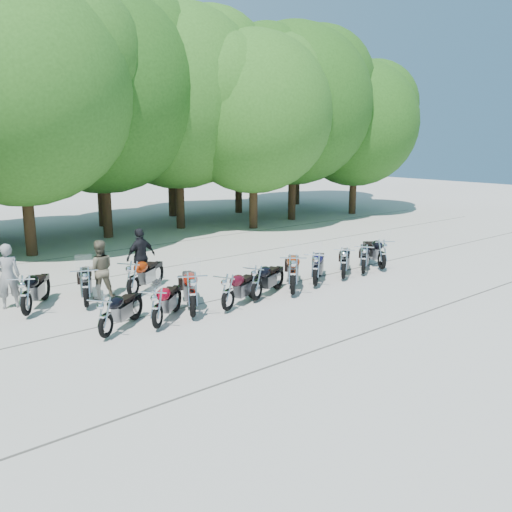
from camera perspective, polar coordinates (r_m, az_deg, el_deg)
ground at (r=15.52m, az=3.55°, el=-4.88°), size 90.00×90.00×0.00m
tree_3 at (r=23.07m, az=-23.81°, el=15.61°), size 8.70×8.70×10.67m
tree_4 at (r=26.26m, az=-16.10°, el=16.31°), size 9.13×9.13×11.20m
tree_5 at (r=28.26m, az=-8.31°, el=16.19°), size 9.04×9.04×11.10m
tree_6 at (r=27.98m, az=-0.29°, el=14.80°), size 8.00×8.00×9.82m
tree_7 at (r=31.15m, az=3.93°, el=15.57°), size 8.79×8.79×10.79m
tree_8 at (r=34.08m, az=10.42°, el=13.57°), size 7.53×7.53×9.25m
tree_12 at (r=29.80m, az=-16.42°, el=13.99°), size 7.88×7.88×9.67m
tree_13 at (r=32.95m, az=-9.11°, el=14.66°), size 8.31×8.31×10.20m
tree_14 at (r=34.05m, az=-1.90°, el=14.36°), size 8.02×8.02×9.84m
tree_15 at (r=38.70m, az=4.43°, el=15.85°), size 9.67×9.67×11.86m
motorcycle_0 at (r=12.98m, az=-15.58°, el=-6.10°), size 2.03×1.72×1.16m
motorcycle_1 at (r=13.31m, az=-10.37°, el=-5.32°), size 1.99×1.88×1.19m
motorcycle_2 at (r=13.94m, az=-6.74°, el=-3.92°), size 1.87×2.55×1.41m
motorcycle_3 at (r=14.44m, az=-2.98°, el=-3.74°), size 2.18×1.42×1.19m
motorcycle_4 at (r=15.33m, az=0.07°, el=-2.74°), size 2.20×1.48×1.20m
motorcycle_5 at (r=15.86m, az=3.91°, el=-1.83°), size 2.31×2.36×1.43m
motorcycle_6 at (r=16.88m, az=6.31°, el=-1.26°), size 2.21×1.97×1.29m
motorcycle_7 at (r=17.90m, az=9.24°, el=-0.64°), size 2.15×1.90×1.25m
motorcycle_8 at (r=18.68m, az=11.29°, el=-0.24°), size 2.10×1.80×1.21m
motorcycle_9 at (r=19.43m, az=13.14°, el=0.26°), size 1.80×2.27×1.28m
motorcycle_10 at (r=15.20m, az=-23.10°, el=-3.73°), size 1.84×2.26×1.28m
motorcycle_11 at (r=15.37m, az=-17.52°, el=-3.03°), size 1.59×2.45×1.33m
motorcycle_12 at (r=16.04m, az=-12.86°, el=-2.25°), size 2.22×1.85×1.27m
rider_0 at (r=16.23m, az=-24.69°, el=-1.93°), size 0.73×0.56×1.81m
rider_1 at (r=16.30m, az=-16.15°, el=-1.38°), size 1.00×0.89×1.72m
rider_2 at (r=17.48m, az=-12.02°, el=-0.08°), size 1.14×0.63×1.83m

